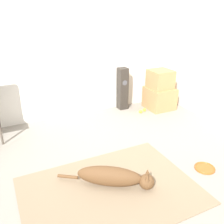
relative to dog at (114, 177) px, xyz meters
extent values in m
plane|color=gray|center=(-0.18, 0.14, -0.13)|extent=(12.00, 12.00, 0.00)
cube|color=silver|center=(-0.18, 2.24, 1.15)|extent=(8.00, 0.06, 2.55)
cube|color=#847056|center=(-0.08, -0.06, -0.12)|extent=(1.98, 1.43, 0.01)
ellipsoid|color=brown|center=(-0.05, 0.03, 0.00)|extent=(0.75, 0.61, 0.24)
sphere|color=brown|center=(0.31, -0.21, -0.02)|extent=(0.18, 0.18, 0.18)
cone|color=brown|center=(0.34, -0.18, 0.07)|extent=(0.06, 0.06, 0.08)
cone|color=brown|center=(0.29, -0.26, 0.07)|extent=(0.06, 0.06, 0.08)
cylinder|color=brown|center=(-0.47, 0.32, -0.06)|extent=(0.23, 0.17, 0.04)
cylinder|color=#DB511E|center=(1.21, -0.22, -0.12)|extent=(0.26, 0.26, 0.02)
torus|color=#DB511E|center=(1.21, -0.22, -0.11)|extent=(0.26, 0.26, 0.02)
cube|color=#A87A4C|center=(1.90, 1.75, 0.09)|extent=(0.52, 0.52, 0.43)
cube|color=#A87A4C|center=(1.89, 1.76, 0.49)|extent=(0.42, 0.43, 0.36)
cube|color=#2D2823|center=(1.22, 2.07, 0.29)|extent=(0.18, 0.18, 0.84)
cylinder|color=#4C4C51|center=(1.22, 1.98, 0.44)|extent=(0.10, 0.00, 0.10)
cylinder|color=brown|center=(-1.11, 1.60, 0.11)|extent=(0.04, 0.04, 0.47)
sphere|color=#C6E033|center=(1.42, 1.69, -0.10)|extent=(0.07, 0.07, 0.07)
sphere|color=#C6E033|center=(1.54, 1.73, -0.10)|extent=(0.07, 0.07, 0.07)
camera|label=1|loc=(-1.05, -2.11, 1.85)|focal=40.00mm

